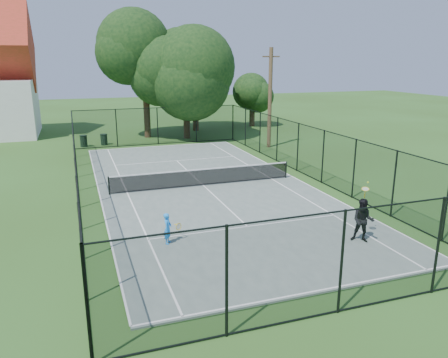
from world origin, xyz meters
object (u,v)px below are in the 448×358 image
object	(u,v)px
utility_pole	(270,98)
player_blue	(168,228)
trash_bin_right	(104,139)
player_black	(363,220)
tennis_net	(203,176)
trash_bin_left	(84,141)

from	to	relation	value
utility_pole	player_blue	world-z (taller)	utility_pole
trash_bin_right	utility_pole	bearing A→B (deg)	-23.16
utility_pole	player_black	size ratio (longest dim) A/B	3.47
trash_bin_right	utility_pole	distance (m)	13.76
trash_bin_right	tennis_net	bearing A→B (deg)	-73.59
trash_bin_right	player_black	xyz separation A→B (m)	(7.71, -23.46, 0.45)
trash_bin_left	player_blue	world-z (taller)	player_blue
trash_bin_right	utility_pole	world-z (taller)	utility_pole
trash_bin_left	utility_pole	size ratio (longest dim) A/B	0.12
trash_bin_right	utility_pole	size ratio (longest dim) A/B	0.12
player_blue	player_black	distance (m)	7.31
tennis_net	trash_bin_right	distance (m)	14.85
trash_bin_left	player_black	bearing A→B (deg)	-68.13
player_black	tennis_net	bearing A→B (deg)	110.86
trash_bin_left	utility_pole	bearing A→B (deg)	-19.62
trash_bin_left	player_blue	xyz separation A→B (m)	(2.33, -20.91, 0.18)
player_blue	trash_bin_right	bearing A→B (deg)	92.02
tennis_net	trash_bin_left	xyz separation A→B (m)	(-5.78, 13.93, -0.11)
trash_bin_left	trash_bin_right	distance (m)	1.61
trash_bin_left	player_black	world-z (taller)	player_black
tennis_net	player_blue	world-z (taller)	player_blue
utility_pole	trash_bin_left	bearing A→B (deg)	160.38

